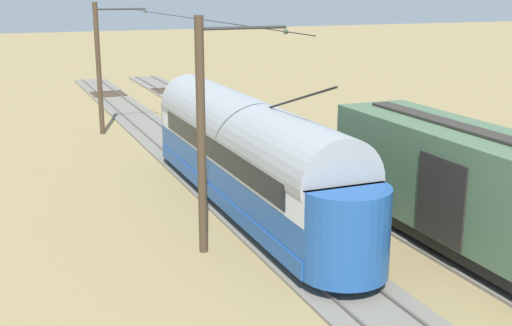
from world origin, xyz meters
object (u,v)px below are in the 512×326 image
object	(u,v)px
catenary_pole_mid_near	(204,133)
catenary_pole_foreground	(100,66)
boxcar_adjacent	(480,191)
vintage_streetcar	(246,151)

from	to	relation	value
catenary_pole_mid_near	catenary_pole_foreground	bearing A→B (deg)	-90.00
boxcar_adjacent	catenary_pole_foreground	size ratio (longest dim) A/B	1.73
vintage_streetcar	catenary_pole_mid_near	world-z (taller)	catenary_pole_mid_near
vintage_streetcar	boxcar_adjacent	bearing A→B (deg)	124.62
catenary_pole_mid_near	boxcar_adjacent	bearing A→B (deg)	154.39
boxcar_adjacent	catenary_pole_mid_near	xyz separation A→B (m)	(7.68, -3.68, 1.73)
boxcar_adjacent	catenary_pole_foreground	world-z (taller)	catenary_pole_foreground
boxcar_adjacent	catenary_pole_foreground	xyz separation A→B (m)	(7.68, -22.73, 1.73)
vintage_streetcar	catenary_pole_mid_near	bearing A→B (deg)	51.69
vintage_streetcar	catenary_pole_foreground	size ratio (longest dim) A/B	2.35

